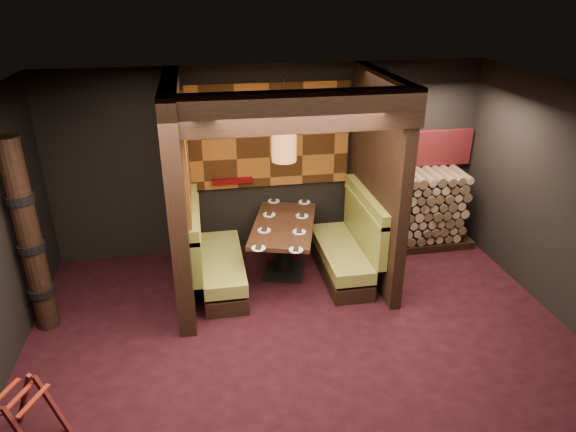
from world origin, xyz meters
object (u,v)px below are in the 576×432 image
Objects in this scene: booth_bench_left at (215,260)px; dining_table at (284,238)px; pendant_lamp at (284,144)px; luggage_rack at (23,415)px; booth_bench_right at (348,249)px; firewood_stack at (418,209)px; totem_column at (30,240)px.

dining_table is at bearing 9.71° from booth_bench_left.
pendant_lamp reaches higher than booth_bench_left.
luggage_rack is at bearing -138.03° from pendant_lamp.
booth_bench_right is 1.54m from firewood_stack.
pendant_lamp is 0.64× the size of firewood_stack.
dining_table is at bearing -166.76° from firewood_stack.
totem_column reaches higher than booth_bench_right.
pendant_lamp is 4.13m from luggage_rack.
dining_table is 2.29× the size of luggage_rack.
totem_column is (-0.26, 1.87, 0.85)m from luggage_rack.
dining_table is 1.51× the size of pendant_lamp.
booth_bench_right is at bearing 33.02° from luggage_rack.
booth_bench_right is at bearing -7.59° from pendant_lamp.
booth_bench_left is at bearing 14.75° from totem_column.
booth_bench_left is 1.86m from pendant_lamp.
booth_bench_left is at bearing -170.29° from dining_table.
booth_bench_right reaches higher than dining_table.
totem_column is at bearing -167.74° from pendant_lamp.
booth_bench_left is 1.89m from booth_bench_right.
booth_bench_right is at bearing 0.00° from booth_bench_left.
luggage_rack is at bearing -148.43° from firewood_stack.
booth_bench_left is 1.00× the size of booth_bench_right.
totem_column is at bearing -166.85° from dining_table.
pendant_lamp is 0.46× the size of totem_column.
luggage_rack is (-2.82, -2.59, -0.23)m from dining_table.
firewood_stack is at bearing 12.17° from booth_bench_left.
totem_column is (-2.09, -0.55, 0.79)m from booth_bench_left.
dining_table is 0.97× the size of firewood_stack.
luggage_rack is (-1.83, -2.42, -0.07)m from booth_bench_left.
totem_column is (-3.08, -0.67, -0.78)m from pendant_lamp.
dining_table reaches higher than luggage_rack.
booth_bench_left is 3.33m from firewood_stack.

